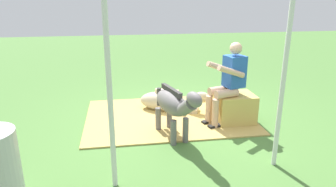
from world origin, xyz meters
TOP-DOWN VIEW (x-y plane):
  - ground_plane at (0.00, 0.00)m, footprint 24.00×24.00m
  - hay_patch at (0.23, -0.25)m, footprint 2.91×2.07m
  - hay_bale at (-0.86, 0.16)m, footprint 0.63×0.53m
  - person_seated at (-0.69, 0.19)m, footprint 0.71×0.53m
  - pony_standing at (0.28, 0.62)m, footprint 0.58×1.32m
  - pony_lying at (0.19, -0.56)m, footprint 1.33×0.78m
  - tent_pole_left at (-0.88, 1.58)m, footprint 0.06×0.06m
  - tent_pole_right at (1.17, 1.72)m, footprint 0.06×0.06m

SIDE VIEW (x-z plane):
  - ground_plane at x=0.00m, z-range 0.00..0.00m
  - hay_patch at x=0.23m, z-range 0.00..0.02m
  - pony_lying at x=0.19m, z-range -0.02..0.40m
  - hay_bale at x=-0.86m, z-range 0.00..0.51m
  - pony_standing at x=0.28m, z-range 0.09..1.01m
  - person_seated at x=-0.69m, z-range 0.08..1.47m
  - tent_pole_left at x=-0.88m, z-range 0.00..2.29m
  - tent_pole_right at x=1.17m, z-range 0.00..2.29m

